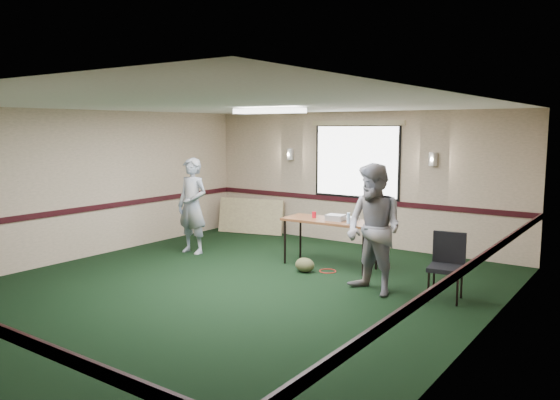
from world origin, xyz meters
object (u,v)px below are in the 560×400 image
Objects in this scene: person_right at (374,229)px; folding_table at (330,223)px; conference_chair at (447,261)px; person_left at (192,206)px; projector at (336,218)px.

folding_table is at bearing 161.09° from person_right.
conference_chair reaches higher than folding_table.
folding_table is 0.91× the size of person_left.
folding_table is at bearing 11.29° from person_left.
conference_chair is 4.90m from person_left.
folding_table is at bearing 166.65° from projector.
conference_chair is 0.51× the size of person_left.
person_right is at bearing -45.71° from projector.
folding_table is 1.63m from person_right.
person_right is (1.29, -0.98, 0.18)m from folding_table.
person_left is 0.97× the size of person_right.
person_right reaches higher than person_left.
person_left reaches higher than conference_chair.
projector is at bearing 155.77° from conference_chair.
projector reaches higher than folding_table.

